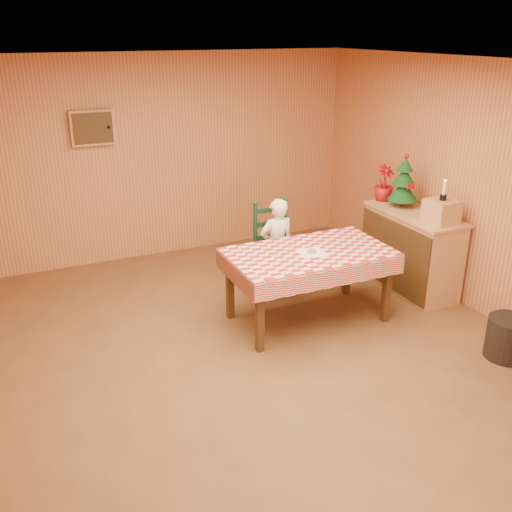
% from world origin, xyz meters
% --- Properties ---
extents(ground, '(6.00, 6.00, 0.00)m').
position_xyz_m(ground, '(0.00, 0.00, 0.00)').
color(ground, brown).
rests_on(ground, ground).
extents(cabin_walls, '(5.10, 6.05, 2.65)m').
position_xyz_m(cabin_walls, '(-0.00, 0.53, 1.83)').
color(cabin_walls, '#C97D48').
rests_on(cabin_walls, ground).
extents(dining_table, '(1.66, 0.96, 0.77)m').
position_xyz_m(dining_table, '(0.73, 0.50, 0.69)').
color(dining_table, '#4A2F13').
rests_on(dining_table, ground).
extents(ladder_chair, '(0.44, 0.40, 1.08)m').
position_xyz_m(ladder_chair, '(0.73, 1.29, 0.50)').
color(ladder_chair, black).
rests_on(ladder_chair, ground).
extents(seated_child, '(0.41, 0.27, 1.12)m').
position_xyz_m(seated_child, '(0.73, 1.23, 0.56)').
color(seated_child, white).
rests_on(seated_child, ground).
extents(napkin, '(0.29, 0.29, 0.00)m').
position_xyz_m(napkin, '(0.73, 0.45, 0.77)').
color(napkin, white).
rests_on(napkin, dining_table).
extents(donut, '(0.10, 0.10, 0.03)m').
position_xyz_m(donut, '(0.73, 0.45, 0.79)').
color(donut, '#D9924E').
rests_on(donut, napkin).
extents(shelf_unit, '(0.54, 1.24, 0.93)m').
position_xyz_m(shelf_unit, '(2.19, 0.69, 0.47)').
color(shelf_unit, tan).
rests_on(shelf_unit, ground).
extents(crate, '(0.32, 0.32, 0.25)m').
position_xyz_m(crate, '(2.20, 0.29, 1.06)').
color(crate, tan).
rests_on(crate, shelf_unit).
extents(christmas_tree, '(0.34, 0.34, 0.62)m').
position_xyz_m(christmas_tree, '(2.20, 0.94, 1.21)').
color(christmas_tree, '#4A2F13').
rests_on(christmas_tree, shelf_unit).
extents(flower_arrangement, '(0.24, 0.24, 0.42)m').
position_xyz_m(flower_arrangement, '(2.15, 1.24, 1.14)').
color(flower_arrangement, maroon).
rests_on(flower_arrangement, shelf_unit).
extents(candle_set, '(0.07, 0.07, 0.22)m').
position_xyz_m(candle_set, '(2.20, 0.29, 1.24)').
color(candle_set, black).
rests_on(candle_set, crate).
extents(storage_bin, '(0.46, 0.46, 0.39)m').
position_xyz_m(storage_bin, '(2.05, -0.91, 0.20)').
color(storage_bin, black).
rests_on(storage_bin, ground).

